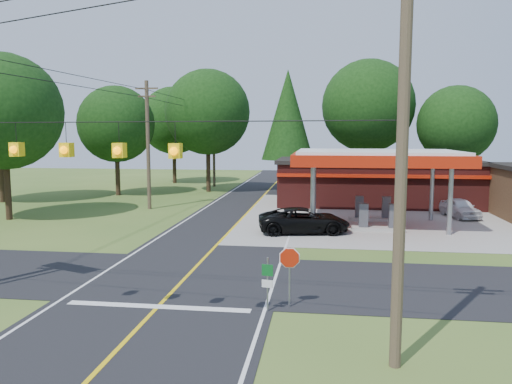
# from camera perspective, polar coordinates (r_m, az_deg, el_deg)

# --- Properties ---
(ground) EXTENTS (120.00, 120.00, 0.00)m
(ground) POSITION_cam_1_polar(r_m,az_deg,el_deg) (21.27, -7.99, -9.66)
(ground) COLOR #3B5E21
(ground) RESTS_ON ground
(main_highway) EXTENTS (8.00, 120.00, 0.02)m
(main_highway) POSITION_cam_1_polar(r_m,az_deg,el_deg) (21.26, -7.99, -9.63)
(main_highway) COLOR black
(main_highway) RESTS_ON ground
(cross_road) EXTENTS (70.00, 7.00, 0.02)m
(cross_road) POSITION_cam_1_polar(r_m,az_deg,el_deg) (21.26, -7.99, -9.62)
(cross_road) COLOR black
(cross_road) RESTS_ON ground
(lane_center_yellow) EXTENTS (0.15, 110.00, 0.00)m
(lane_center_yellow) POSITION_cam_1_polar(r_m,az_deg,el_deg) (21.26, -7.99, -9.59)
(lane_center_yellow) COLOR yellow
(lane_center_yellow) RESTS_ON main_highway
(gas_canopy) EXTENTS (10.60, 7.40, 4.88)m
(gas_canopy) POSITION_cam_1_polar(r_m,az_deg,el_deg) (32.85, 13.65, 3.58)
(gas_canopy) COLOR gray
(gas_canopy) RESTS_ON ground
(convenience_store) EXTENTS (16.40, 7.55, 3.80)m
(convenience_store) POSITION_cam_1_polar(r_m,az_deg,el_deg) (43.03, 13.52, 1.15)
(convenience_store) COLOR #561B18
(convenience_store) RESTS_ON ground
(utility_pole_near_right) EXTENTS (1.80, 0.30, 11.50)m
(utility_pole_near_right) POSITION_cam_1_polar(r_m,az_deg,el_deg) (12.77, 16.41, 6.34)
(utility_pole_near_right) COLOR #473828
(utility_pole_near_right) RESTS_ON ground
(utility_pole_far_left) EXTENTS (1.80, 0.30, 10.00)m
(utility_pole_far_left) POSITION_cam_1_polar(r_m,az_deg,el_deg) (40.01, -12.24, 5.49)
(utility_pole_far_left) COLOR #473828
(utility_pole_far_left) RESTS_ON ground
(utility_pole_north) EXTENTS (0.30, 0.30, 9.50)m
(utility_pole_north) POSITION_cam_1_polar(r_m,az_deg,el_deg) (55.96, -4.84, 5.48)
(utility_pole_north) COLOR #473828
(utility_pole_north) RESTS_ON ground
(overhead_beacons) EXTENTS (17.04, 2.04, 1.03)m
(overhead_beacons) POSITION_cam_1_polar(r_m,az_deg,el_deg) (15.13, -18.26, 7.26)
(overhead_beacons) COLOR black
(overhead_beacons) RESTS_ON ground
(treeline_backdrop) EXTENTS (70.27, 51.59, 13.30)m
(treeline_backdrop) POSITION_cam_1_polar(r_m,az_deg,el_deg) (43.92, 1.45, 8.73)
(treeline_backdrop) COLOR #332316
(treeline_backdrop) RESTS_ON ground
(suv_car) EXTENTS (6.29, 6.29, 1.51)m
(suv_car) POSITION_cam_1_polar(r_m,az_deg,el_deg) (30.11, 5.49, -3.27)
(suv_car) COLOR black
(suv_car) RESTS_ON ground
(sedan_car) EXTENTS (4.75, 4.75, 1.37)m
(sedan_car) POSITION_cam_1_polar(r_m,az_deg,el_deg) (38.26, 22.28, -1.71)
(sedan_car) COLOR white
(sedan_car) RESTS_ON ground
(octagonal_stop_sign) EXTENTS (0.75, 0.10, 2.13)m
(octagonal_stop_sign) POSITION_cam_1_polar(r_m,az_deg,el_deg) (17.23, 3.85, -8.11)
(octagonal_stop_sign) COLOR gray
(octagonal_stop_sign) RESTS_ON ground
(route_sign_post) EXTENTS (0.38, 0.12, 1.88)m
(route_sign_post) POSITION_cam_1_polar(r_m,az_deg,el_deg) (16.93, 1.32, -10.01)
(route_sign_post) COLOR gray
(route_sign_post) RESTS_ON ground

